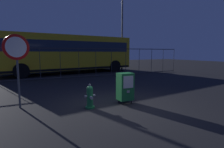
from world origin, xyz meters
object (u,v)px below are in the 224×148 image
Objects in this scene: stop_sign at (17,56)px; street_light_near_right at (122,28)px; newspaper_box_primary at (125,86)px; bus_near at (69,52)px; bus_far at (54,52)px; fire_hydrant at (90,97)px.

street_light_near_right is at bearing 46.29° from stop_sign.
newspaper_box_primary is 0.46× the size of stop_sign.
street_light_near_right reaches higher than bus_near.
street_light_near_right is (5.06, 0.26, 2.25)m from bus_near.
bus_far is at bearing 92.66° from bus_near.
fire_hydrant is at bearing -26.02° from stop_sign.
bus_far is at bearing 149.56° from street_light_near_right.
street_light_near_right is at bearing 56.32° from fire_hydrant.
fire_hydrant is at bearing -123.68° from street_light_near_right.
bus_far reaches higher than newspaper_box_primary.
street_light_near_right is (5.29, 9.79, 3.39)m from newspaper_box_primary.
newspaper_box_primary is 13.19m from bus_far.
stop_sign is at bearing 153.98° from fire_hydrant.
bus_far is 1.58× the size of street_light_near_right.
bus_near is 1.00× the size of bus_far.
street_light_near_right reaches higher than newspaper_box_primary.
bus_near is 3.66m from bus_far.
bus_far reaches higher than fire_hydrant.
bus_near and bus_far have the same top height.
stop_sign is 0.33× the size of street_light_near_right.
bus_far is (-0.64, 3.61, 0.00)m from bus_near.
newspaper_box_primary is at bearing -80.48° from bus_far.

